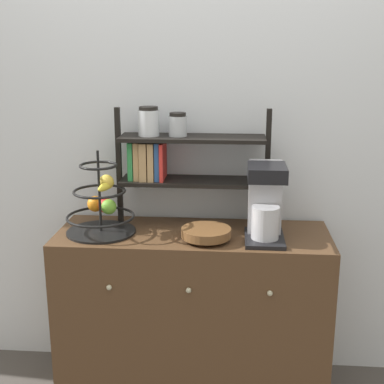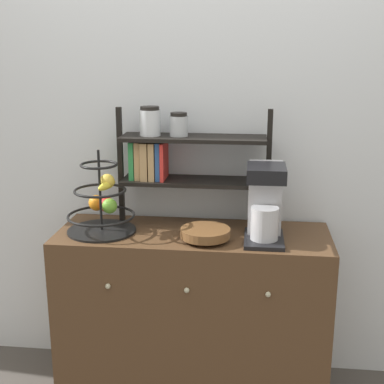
{
  "view_description": "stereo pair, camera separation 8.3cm",
  "coord_description": "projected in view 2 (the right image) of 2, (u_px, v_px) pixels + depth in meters",
  "views": [
    {
      "loc": [
        0.19,
        -2.11,
        1.65
      ],
      "look_at": [
        -0.0,
        0.23,
        1.01
      ],
      "focal_mm": 50.0,
      "sensor_mm": 36.0,
      "label": 1
    },
    {
      "loc": [
        0.27,
        -2.1,
        1.65
      ],
      "look_at": [
        -0.0,
        0.23,
        1.01
      ],
      "focal_mm": 50.0,
      "sensor_mm": 36.0,
      "label": 2
    }
  ],
  "objects": [
    {
      "name": "sideboard",
      "position": [
        193.0,
        313.0,
        2.58
      ],
      "size": [
        1.27,
        0.47,
        0.82
      ],
      "color": "#4C331E",
      "rests_on": "ground_plane"
    },
    {
      "name": "wooden_bowl",
      "position": [
        205.0,
        233.0,
        2.37
      ],
      "size": [
        0.22,
        0.22,
        0.06
      ],
      "color": "brown",
      "rests_on": "sideboard"
    },
    {
      "name": "shelf_hutch",
      "position": [
        173.0,
        154.0,
        2.53
      ],
      "size": [
        0.73,
        0.2,
        0.57
      ],
      "color": "black",
      "rests_on": "sideboard"
    },
    {
      "name": "coffee_maker",
      "position": [
        265.0,
        201.0,
        2.35
      ],
      "size": [
        0.17,
        0.25,
        0.34
      ],
      "color": "black",
      "rests_on": "sideboard"
    },
    {
      "name": "wall_back",
      "position": [
        199.0,
        121.0,
        2.61
      ],
      "size": [
        7.0,
        0.05,
        2.6
      ],
      "primitive_type": "cube",
      "color": "silver",
      "rests_on": "ground_plane"
    },
    {
      "name": "fruit_stand",
      "position": [
        102.0,
        205.0,
        2.48
      ],
      "size": [
        0.32,
        0.32,
        0.39
      ],
      "color": "black",
      "rests_on": "sideboard"
    }
  ]
}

